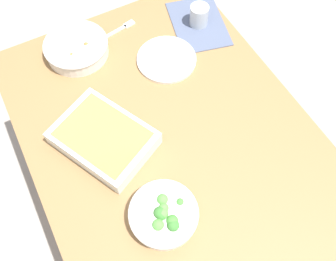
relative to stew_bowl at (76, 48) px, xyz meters
The scene contains 10 objects.
ground_plane 0.90m from the stew_bowl, 17.40° to the left, with size 6.00×6.00×0.00m, color #9E9389.
dining_table 0.49m from the stew_bowl, 17.40° to the left, with size 1.20×0.90×0.74m.
placemat 0.48m from the stew_bowl, 80.03° to the left, with size 0.28×0.20×0.00m, color #4C5670.
stew_bowl is the anchor object (origin of this frame).
broccoli_bowl 0.70m from the stew_bowl, ahead, with size 0.20×0.20×0.07m.
baking_dish 0.40m from the stew_bowl, ahead, with size 0.37×0.33×0.06m.
drink_cup 0.48m from the stew_bowl, 80.03° to the left, with size 0.07×0.07×0.08m.
side_plate 0.33m from the stew_bowl, 56.02° to the left, with size 0.22×0.22×0.01m, color silver.
spoon_by_stew 0.05m from the stew_bowl, 13.62° to the left, with size 0.17×0.06×0.01m.
fork_on_table 0.19m from the stew_bowl, 100.51° to the left, with size 0.05×0.18×0.01m.
Camera 1 is at (0.51, -0.27, 1.79)m, focal length 38.55 mm.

